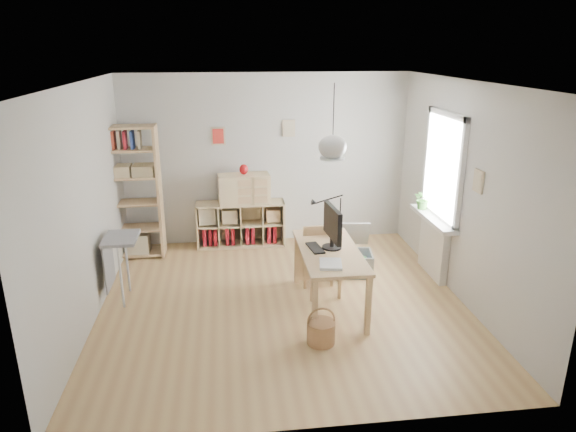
{
  "coord_description": "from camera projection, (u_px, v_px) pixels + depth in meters",
  "views": [
    {
      "loc": [
        -0.65,
        -5.75,
        3.09
      ],
      "look_at": [
        0.1,
        0.3,
        1.05
      ],
      "focal_mm": 32.0,
      "sensor_mm": 36.0,
      "label": 1
    }
  ],
  "objects": [
    {
      "name": "wicker_basket",
      "position": [
        321.0,
        331.0,
        5.56
      ],
      "size": [
        0.31,
        0.31,
        0.43
      ],
      "rotation": [
        0.0,
        0.0,
        0.04
      ],
      "color": "#926542",
      "rests_on": "ground"
    },
    {
      "name": "room_shell",
      "position": [
        333.0,
        147.0,
        5.76
      ],
      "size": [
        4.5,
        4.5,
        4.5
      ],
      "color": "silver",
      "rests_on": "ground"
    },
    {
      "name": "cube_shelf",
      "position": [
        239.0,
        227.0,
        8.28
      ],
      "size": [
        1.4,
        0.38,
        0.72
      ],
      "color": "beige",
      "rests_on": "ground"
    },
    {
      "name": "red_vase",
      "position": [
        244.0,
        169.0,
        7.95
      ],
      "size": [
        0.14,
        0.14,
        0.16
      ],
      "primitive_type": "ellipsoid",
      "color": "#AB0E12",
      "rests_on": "drawer_chest"
    },
    {
      "name": "task_lamp",
      "position": [
        325.0,
        209.0,
        6.64
      ],
      "size": [
        0.44,
        0.16,
        0.47
      ],
      "color": "black",
      "rests_on": "desk"
    },
    {
      "name": "side_table",
      "position": [
        116.0,
        251.0,
        6.35
      ],
      "size": [
        0.4,
        0.55,
        0.85
      ],
      "color": "gray",
      "rests_on": "ground"
    },
    {
      "name": "tall_bookshelf",
      "position": [
        132.0,
        187.0,
        7.58
      ],
      "size": [
        0.8,
        0.38,
        2.0
      ],
      "color": "tan",
      "rests_on": "ground"
    },
    {
      "name": "radiator",
      "position": [
        434.0,
        247.0,
        7.16
      ],
      "size": [
        0.1,
        0.8,
        0.8
      ],
      "primitive_type": "cube",
      "color": "white",
      "rests_on": "ground"
    },
    {
      "name": "monitor",
      "position": [
        332.0,
        225.0,
        6.12
      ],
      "size": [
        0.24,
        0.6,
        0.52
      ],
      "rotation": [
        0.0,
        0.0,
        0.08
      ],
      "color": "black",
      "rests_on": "desk"
    },
    {
      "name": "keyboard",
      "position": [
        315.0,
        248.0,
        6.19
      ],
      "size": [
        0.19,
        0.38,
        0.02
      ],
      "primitive_type": "cube",
      "rotation": [
        0.0,
        0.0,
        0.15
      ],
      "color": "black",
      "rests_on": "desk"
    },
    {
      "name": "potted_plant",
      "position": [
        423.0,
        199.0,
        7.29
      ],
      "size": [
        0.32,
        0.3,
        0.3
      ],
      "primitive_type": "imported",
      "rotation": [
        0.0,
        0.0,
        0.27
      ],
      "color": "#376C28",
      "rests_on": "windowsill"
    },
    {
      "name": "desk",
      "position": [
        330.0,
        257.0,
        6.18
      ],
      "size": [
        0.7,
        1.5,
        0.75
      ],
      "color": "tan",
      "rests_on": "ground"
    },
    {
      "name": "drawer_chest",
      "position": [
        244.0,
        189.0,
        8.05
      ],
      "size": [
        0.82,
        0.42,
        0.45
      ],
      "primitive_type": "cube",
      "rotation": [
        0.0,
        0.0,
        0.07
      ],
      "color": "beige",
      "rests_on": "cube_shelf"
    },
    {
      "name": "windowsill",
      "position": [
        433.0,
        219.0,
        7.02
      ],
      "size": [
        0.22,
        1.2,
        0.06
      ],
      "primitive_type": "cube",
      "color": "white",
      "rests_on": "radiator"
    },
    {
      "name": "yarn_ball",
      "position": [
        333.0,
        229.0,
        6.61
      ],
      "size": [
        0.17,
        0.17,
        0.17
      ],
      "primitive_type": "sphere",
      "color": "#43090F",
      "rests_on": "desk"
    },
    {
      "name": "window_unit",
      "position": [
        444.0,
        167.0,
        6.8
      ],
      "size": [
        0.07,
        1.16,
        1.46
      ],
      "color": "white",
      "rests_on": "ground"
    },
    {
      "name": "storage_chest",
      "position": [
        350.0,
        258.0,
        7.29
      ],
      "size": [
        0.71,
        0.78,
        0.66
      ],
      "rotation": [
        0.0,
        0.0,
        -0.14
      ],
      "color": "#B7B7B2",
      "rests_on": "ground"
    },
    {
      "name": "ground",
      "position": [
        283.0,
        303.0,
        6.47
      ],
      "size": [
        4.5,
        4.5,
        0.0
      ],
      "primitive_type": "plane",
      "color": "tan",
      "rests_on": "ground"
    },
    {
      "name": "paper_tray",
      "position": [
        331.0,
        264.0,
        5.72
      ],
      "size": [
        0.29,
        0.34,
        0.03
      ],
      "primitive_type": "cube",
      "rotation": [
        0.0,
        0.0,
        -0.16
      ],
      "color": "white",
      "rests_on": "desk"
    },
    {
      "name": "chair",
      "position": [
        321.0,
        257.0,
        6.61
      ],
      "size": [
        0.46,
        0.46,
        0.87
      ],
      "rotation": [
        0.0,
        0.0,
        0.07
      ],
      "color": "gray",
      "rests_on": "ground"
    }
  ]
}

